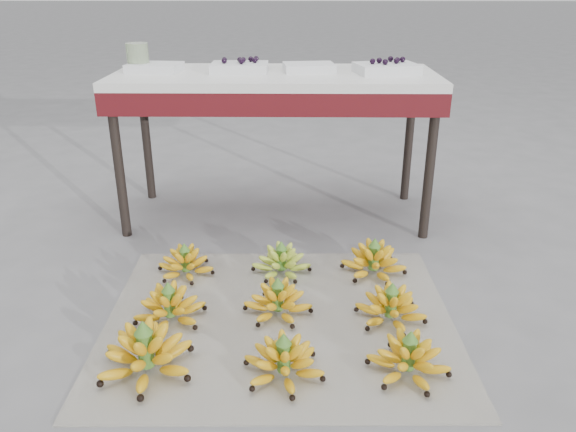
{
  "coord_description": "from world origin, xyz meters",
  "views": [
    {
      "loc": [
        0.04,
        -1.76,
        1.15
      ],
      "look_at": [
        0.01,
        0.2,
        0.32
      ],
      "focal_mm": 35.0,
      "sensor_mm": 36.0,
      "label": 1
    }
  ],
  "objects_px": {
    "newspaper_mat": "(280,320)",
    "tray_far_right": "(386,68)",
    "bunch_front_right": "(408,359)",
    "bunch_back_right": "(374,261)",
    "tray_left": "(240,67)",
    "tray_right": "(309,67)",
    "glass_jar": "(138,57)",
    "bunch_back_left": "(186,264)",
    "bunch_back_center": "(281,262)",
    "vendor_table": "(275,90)",
    "bunch_mid_center": "(278,301)",
    "bunch_front_left": "(146,354)",
    "bunch_mid_left": "(170,307)",
    "bunch_mid_right": "(391,307)",
    "bunch_front_center": "(284,361)",
    "tray_far_left": "(155,67)"
  },
  "relations": [
    {
      "from": "bunch_front_center",
      "to": "tray_left",
      "type": "distance_m",
      "value": 1.5
    },
    {
      "from": "tray_far_left",
      "to": "tray_right",
      "type": "relative_size",
      "value": 1.01
    },
    {
      "from": "tray_far_left",
      "to": "bunch_front_right",
      "type": "bearing_deg",
      "value": -51.55
    },
    {
      "from": "vendor_table",
      "to": "tray_right",
      "type": "relative_size",
      "value": 5.94
    },
    {
      "from": "bunch_back_left",
      "to": "tray_far_left",
      "type": "bearing_deg",
      "value": 117.95
    },
    {
      "from": "bunch_front_right",
      "to": "bunch_back_right",
      "type": "relative_size",
      "value": 0.99
    },
    {
      "from": "bunch_mid_left",
      "to": "bunch_mid_right",
      "type": "distance_m",
      "value": 0.79
    },
    {
      "from": "newspaper_mat",
      "to": "tray_far_left",
      "type": "distance_m",
      "value": 1.4
    },
    {
      "from": "bunch_front_center",
      "to": "glass_jar",
      "type": "relative_size",
      "value": 2.45
    },
    {
      "from": "bunch_mid_right",
      "to": "bunch_back_left",
      "type": "xyz_separation_m",
      "value": [
        -0.8,
        0.33,
        -0.0
      ]
    },
    {
      "from": "bunch_mid_right",
      "to": "glass_jar",
      "type": "xyz_separation_m",
      "value": [
        -1.1,
        1.02,
        0.74
      ]
    },
    {
      "from": "newspaper_mat",
      "to": "tray_far_right",
      "type": "distance_m",
      "value": 1.32
    },
    {
      "from": "bunch_mid_right",
      "to": "bunch_front_right",
      "type": "bearing_deg",
      "value": -109.57
    },
    {
      "from": "bunch_front_left",
      "to": "bunch_mid_left",
      "type": "height_order",
      "value": "bunch_front_left"
    },
    {
      "from": "bunch_back_right",
      "to": "tray_far_left",
      "type": "distance_m",
      "value": 1.38
    },
    {
      "from": "bunch_front_center",
      "to": "bunch_mid_left",
      "type": "bearing_deg",
      "value": 127.02
    },
    {
      "from": "bunch_back_left",
      "to": "bunch_back_center",
      "type": "distance_m",
      "value": 0.4
    },
    {
      "from": "bunch_mid_right",
      "to": "tray_left",
      "type": "relative_size",
      "value": 1.23
    },
    {
      "from": "bunch_back_center",
      "to": "vendor_table",
      "type": "height_order",
      "value": "vendor_table"
    },
    {
      "from": "newspaper_mat",
      "to": "vendor_table",
      "type": "height_order",
      "value": "vendor_table"
    },
    {
      "from": "bunch_front_center",
      "to": "bunch_mid_right",
      "type": "bearing_deg",
      "value": 22.9
    },
    {
      "from": "bunch_back_right",
      "to": "bunch_mid_center",
      "type": "bearing_deg",
      "value": -160.79
    },
    {
      "from": "bunch_mid_left",
      "to": "bunch_front_left",
      "type": "bearing_deg",
      "value": -90.2
    },
    {
      "from": "bunch_mid_center",
      "to": "newspaper_mat",
      "type": "bearing_deg",
      "value": -70.13
    },
    {
      "from": "bunch_mid_center",
      "to": "tray_left",
      "type": "relative_size",
      "value": 1.07
    },
    {
      "from": "newspaper_mat",
      "to": "bunch_front_center",
      "type": "distance_m",
      "value": 0.32
    },
    {
      "from": "bunch_back_right",
      "to": "vendor_table",
      "type": "height_order",
      "value": "vendor_table"
    },
    {
      "from": "bunch_mid_right",
      "to": "tray_far_right",
      "type": "distance_m",
      "value": 1.2
    },
    {
      "from": "newspaper_mat",
      "to": "bunch_mid_center",
      "type": "xyz_separation_m",
      "value": [
        -0.01,
        0.04,
        0.05
      ]
    },
    {
      "from": "bunch_mid_right",
      "to": "bunch_back_center",
      "type": "bearing_deg",
      "value": 117.99
    },
    {
      "from": "newspaper_mat",
      "to": "tray_left",
      "type": "xyz_separation_m",
      "value": [
        -0.21,
        1.0,
        0.76
      ]
    },
    {
      "from": "bunch_back_right",
      "to": "tray_left",
      "type": "height_order",
      "value": "tray_left"
    },
    {
      "from": "tray_left",
      "to": "glass_jar",
      "type": "xyz_separation_m",
      "value": [
        -0.49,
        0.02,
        0.04
      ]
    },
    {
      "from": "bunch_front_right",
      "to": "glass_jar",
      "type": "xyz_separation_m",
      "value": [
        -1.11,
        1.31,
        0.74
      ]
    },
    {
      "from": "tray_left",
      "to": "tray_far_right",
      "type": "xyz_separation_m",
      "value": [
        0.69,
        -0.03,
        0.0
      ]
    },
    {
      "from": "bunch_front_left",
      "to": "bunch_back_center",
      "type": "height_order",
      "value": "bunch_front_left"
    },
    {
      "from": "newspaper_mat",
      "to": "bunch_front_center",
      "type": "height_order",
      "value": "bunch_front_center"
    },
    {
      "from": "glass_jar",
      "to": "tray_right",
      "type": "bearing_deg",
      "value": 0.05
    },
    {
      "from": "bunch_front_left",
      "to": "bunch_mid_center",
      "type": "relative_size",
      "value": 1.39
    },
    {
      "from": "tray_right",
      "to": "glass_jar",
      "type": "distance_m",
      "value": 0.82
    },
    {
      "from": "bunch_front_left",
      "to": "bunch_back_right",
      "type": "relative_size",
      "value": 1.16
    },
    {
      "from": "tray_far_left",
      "to": "tray_left",
      "type": "xyz_separation_m",
      "value": [
        0.41,
        -0.01,
        0.0
      ]
    },
    {
      "from": "bunch_front_left",
      "to": "bunch_back_right",
      "type": "distance_m",
      "value": 1.02
    },
    {
      "from": "bunch_front_left",
      "to": "tray_far_right",
      "type": "distance_m",
      "value": 1.69
    },
    {
      "from": "newspaper_mat",
      "to": "bunch_back_right",
      "type": "height_order",
      "value": "bunch_back_right"
    },
    {
      "from": "bunch_front_center",
      "to": "bunch_mid_right",
      "type": "height_order",
      "value": "bunch_front_center"
    },
    {
      "from": "newspaper_mat",
      "to": "bunch_mid_right",
      "type": "bearing_deg",
      "value": 0.3
    },
    {
      "from": "bunch_back_right",
      "to": "tray_right",
      "type": "distance_m",
      "value": 1.0
    },
    {
      "from": "bunch_mid_left",
      "to": "tray_right",
      "type": "bearing_deg",
      "value": 66.01
    },
    {
      "from": "tray_left",
      "to": "tray_right",
      "type": "bearing_deg",
      "value": 4.08
    }
  ]
}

